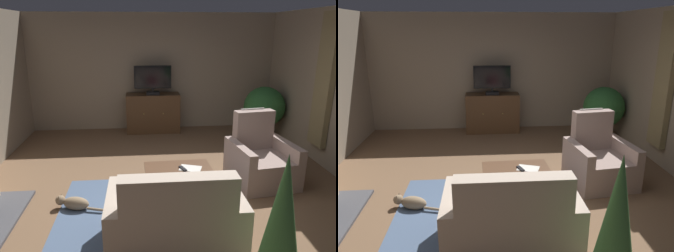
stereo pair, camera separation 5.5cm
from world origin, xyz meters
The scene contains 14 objects.
ground_plane centered at (0.00, 0.00, -0.02)m, with size 6.24×7.48×0.04m, color brown.
wall_back centered at (0.00, 3.49, 1.33)m, with size 6.24×0.10×2.66m, color gray.
curtain_panel_far centered at (2.76, 1.04, 1.47)m, with size 0.10×0.44×2.24m, color #8E7F56.
rug_central centered at (-0.35, -0.42, 0.01)m, with size 2.14×2.15×0.01m, color slate.
tv_cabinet centered at (-0.03, 3.14, 0.42)m, with size 1.21×0.50×0.89m.
television centered at (-0.03, 3.09, 1.23)m, with size 0.83×0.20×0.64m.
coffee_table centered at (0.19, 0.17, 0.36)m, with size 0.96×0.48×0.41m.
tv_remote centered at (0.25, 0.06, 0.43)m, with size 0.17×0.05×0.02m, color black.
folded_newspaper centered at (0.36, 0.08, 0.42)m, with size 0.30×0.22×0.01m, color silver.
sofa_floral centered at (0.01, -1.05, 0.33)m, with size 1.44×0.91×0.99m.
armchair_by_fireplace centered at (1.52, 0.43, 0.34)m, with size 1.01×1.00×1.09m.
potted_plant_tall_palm_by_window centered at (0.74, -1.96, 0.77)m, with size 0.42×0.42×1.44m.
potted_plant_on_hearth_side centered at (2.37, 2.56, 0.66)m, with size 0.88×0.88×1.12m.
cat centered at (-1.24, -0.16, 0.09)m, with size 0.65×0.29×0.20m.
Camera 1 is at (-0.33, -4.03, 2.31)m, focal length 34.26 mm.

